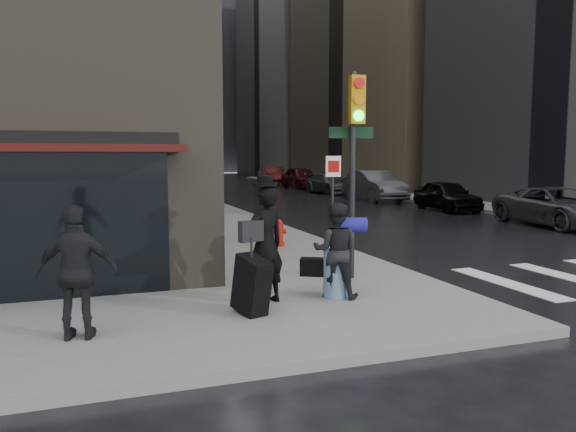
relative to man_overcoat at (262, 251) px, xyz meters
name	(u,v)px	position (x,y,z in m)	size (l,w,h in m)	color
ground	(374,313)	(1.73, -0.54, -1.03)	(140.00, 140.00, 0.00)	black
sidewalk_left	(165,195)	(1.73, 26.46, -0.96)	(4.00, 50.00, 0.15)	slate
sidewalk_right	(362,191)	(15.23, 26.46, -0.96)	(3.00, 50.00, 0.15)	slate
bldg_left_far	(1,59)	(-11.27, 61.46, 11.97)	(22.00, 20.00, 26.00)	brown
bldg_right_far	(340,76)	(27.73, 57.46, 11.47)	(22.00, 20.00, 25.00)	slate
bldg_distant	(160,63)	(7.73, 77.46, 14.97)	(40.00, 12.00, 32.00)	slate
man_overcoat	(262,251)	(0.00, 0.00, 0.00)	(1.07, 1.33, 2.10)	black
man_jeans	(335,250)	(1.29, 0.05, -0.08)	(1.08, 1.00, 1.60)	black
man_greycoat	(78,273)	(-2.74, -0.81, 0.00)	(1.10, 0.64, 1.76)	black
traffic_light	(352,146)	(2.18, 1.28, 1.67)	(0.99, 0.50, 3.96)	black
fire_hydrant	(279,234)	(2.11, 5.50, -0.57)	(0.41, 0.31, 0.71)	#9E1109
parked_car_0	(558,207)	(13.24, 7.22, -0.33)	(2.32, 5.03, 1.40)	#3A3A3E
parked_car_1	(447,195)	(12.89, 13.37, -0.34)	(1.64, 4.09, 1.39)	black
parked_car_2	(374,186)	(12.43, 19.51, -0.20)	(1.77, 5.08, 1.67)	#47474C
parked_car_3	(330,183)	(12.43, 25.66, -0.36)	(1.88, 4.62, 1.34)	#3C3C41
parked_car_4	(301,178)	(12.73, 31.81, -0.21)	(1.95, 4.84, 1.65)	#3A0B0E
parked_car_5	(273,175)	(12.41, 37.96, -0.25)	(1.64, 4.72, 1.55)	#45100D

